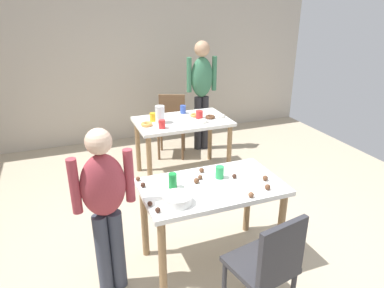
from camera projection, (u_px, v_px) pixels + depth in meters
The scene contains 35 objects.
ground_plane at pixel (199, 256), 3.15m from camera, with size 6.40×6.40×0.00m, color tan.
wall_back at pixel (122, 58), 5.43m from camera, with size 6.40×0.10×2.60m, color #BCB2A3.
dining_table_near at pixel (212, 197), 2.88m from camera, with size 1.14×0.67×0.75m.
dining_table_far at pixel (182, 128), 4.41m from camera, with size 1.15×0.72×0.75m.
chair_near_table at pixel (268, 264), 2.35m from camera, with size 0.47×0.47×0.87m.
chair_far_table at pixel (172, 121), 5.11m from camera, with size 0.52×0.52×0.87m.
person_girl_near at pixel (105, 201), 2.52m from camera, with size 0.45×0.22×1.35m.
person_adult_far at pixel (202, 86), 5.10m from camera, with size 0.45×0.22×1.61m.
mixing_bowl at pixel (177, 199), 2.56m from camera, with size 0.22×0.22×0.07m, color white.
soda_can at pixel (172, 180), 2.77m from camera, with size 0.07×0.07×0.12m, color #198438.
fork_near at pixel (249, 165), 3.17m from camera, with size 0.17×0.02×0.01m, color silver.
cup_near_0 at pixel (220, 172), 2.92m from camera, with size 0.07×0.07×0.11m, color green.
cake_ball_0 at pixel (196, 181), 2.85m from camera, with size 0.05×0.05×0.05m, color brown.
cake_ball_1 at pixel (138, 179), 2.89m from camera, with size 0.04×0.04×0.04m, color brown.
cake_ball_2 at pixel (234, 176), 2.93m from camera, with size 0.04×0.04×0.04m, color #3D2319.
cake_ball_3 at pixel (268, 187), 2.75m from camera, with size 0.05×0.05×0.05m, color brown.
cake_ball_4 at pixel (200, 177), 2.91m from camera, with size 0.04×0.04×0.04m, color brown.
cake_ball_5 at pixel (202, 170), 3.03m from camera, with size 0.04×0.04×0.04m, color brown.
cake_ball_6 at pixel (265, 178), 2.89m from camera, with size 0.05×0.05×0.05m, color brown.
cake_ball_7 at pixel (168, 193), 2.67m from camera, with size 0.04×0.04×0.04m, color brown.
cake_ball_8 at pixel (150, 204), 2.54m from camera, with size 0.04×0.04×0.04m, color #3D2319.
cake_ball_9 at pixel (158, 210), 2.46m from camera, with size 0.04×0.04×0.04m, color #3D2319.
cake_ball_10 at pixel (251, 195), 2.64m from camera, with size 0.04×0.04×0.04m, color brown.
cake_ball_11 at pixel (143, 185), 2.79m from camera, with size 0.04×0.04×0.04m, color #3D2319.
pitcher_far at pixel (160, 114), 4.23m from camera, with size 0.11×0.11×0.21m, color white.
cup_far_0 at pixel (199, 115), 4.41m from camera, with size 0.09×0.09×0.10m, color red.
cup_far_1 at pixel (162, 124), 4.07m from camera, with size 0.08×0.08×0.10m, color red.
cup_far_2 at pixel (153, 117), 4.31m from camera, with size 0.08×0.08×0.10m, color yellow.
cup_far_3 at pixel (183, 109), 4.61m from camera, with size 0.07×0.07×0.11m, color #3351B2.
donut_far_0 at pixel (221, 116), 4.47m from camera, with size 0.11×0.11×0.03m, color white.
donut_far_1 at pixel (197, 111), 4.67m from camera, with size 0.11×0.11×0.03m, color white.
donut_far_2 at pixel (194, 115), 4.50m from camera, with size 0.11×0.11×0.03m, color gold.
donut_far_3 at pixel (210, 117), 4.43m from camera, with size 0.12×0.12×0.04m, color brown.
donut_far_4 at pixel (147, 124), 4.16m from camera, with size 0.14×0.14×0.04m, color gold.
donut_far_5 at pixel (203, 121), 4.28m from camera, with size 0.12×0.12×0.03m, color white.
Camera 1 is at (-0.97, -2.34, 2.13)m, focal length 32.88 mm.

